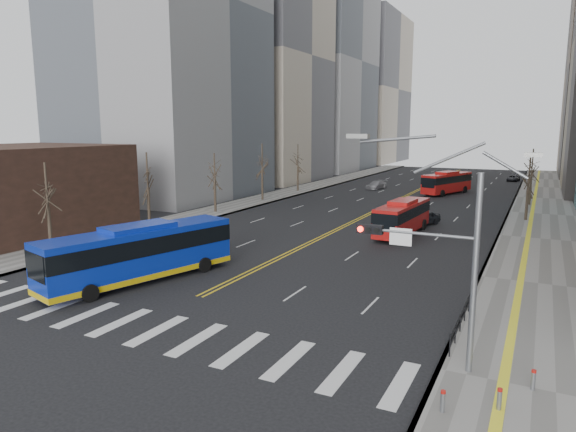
{
  "coord_description": "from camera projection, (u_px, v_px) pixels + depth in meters",
  "views": [
    {
      "loc": [
        17.24,
        -18.12,
        9.65
      ],
      "look_at": [
        2.87,
        10.75,
        4.07
      ],
      "focal_mm": 32.0,
      "sensor_mm": 36.0,
      "label": 1
    }
  ],
  "objects": [
    {
      "name": "sidewalk_right",
      "position": [
        542.0,
        214.0,
        57.2
      ],
      "size": [
        7.0,
        130.0,
        0.15
      ],
      "primitive_type": "cube",
      "color": "slate",
      "rests_on": "ground"
    },
    {
      "name": "street_trees",
      "position": [
        302.0,
        170.0,
        58.0
      ],
      "size": [
        35.2,
        47.2,
        7.6
      ],
      "color": "#2D251C",
      "rests_on": "ground"
    },
    {
      "name": "red_bus_near",
      "position": [
        402.0,
        215.0,
        46.63
      ],
      "size": [
        3.0,
        10.01,
        3.17
      ],
      "color": "#AE1412",
      "rests_on": "ground"
    },
    {
      "name": "bollards",
      "position": [
        493.0,
        393.0,
        17.82
      ],
      "size": [
        2.87,
        3.17,
        0.78
      ],
      "color": "gray",
      "rests_on": "sidewalk_right"
    },
    {
      "name": "car_dark_mid",
      "position": [
        424.0,
        218.0,
        51.41
      ],
      "size": [
        3.08,
        4.35,
        1.38
      ],
      "primitive_type": "imported",
      "rotation": [
        0.0,
        0.0,
        -0.4
      ],
      "color": "black",
      "rests_on": "ground"
    },
    {
      "name": "storefront",
      "position": [
        9.0,
        190.0,
        46.5
      ],
      "size": [
        14.0,
        18.0,
        8.0
      ],
      "color": "#301F18",
      "rests_on": "ground"
    },
    {
      "name": "sidewalk_left",
      "position": [
        273.0,
        196.0,
        72.13
      ],
      "size": [
        5.0,
        130.0,
        0.15
      ],
      "primitive_type": "cube",
      "color": "slate",
      "rests_on": "ground"
    },
    {
      "name": "crosswalk",
      "position": [
        139.0,
        326.0,
        25.2
      ],
      "size": [
        26.7,
        4.0,
        0.01
      ],
      "color": "silver",
      "rests_on": "ground"
    },
    {
      "name": "car_silver",
      "position": [
        376.0,
        185.0,
        81.29
      ],
      "size": [
        2.72,
        4.82,
        1.32
      ],
      "primitive_type": "imported",
      "rotation": [
        0.0,
        0.0,
        -0.2
      ],
      "color": "gray",
      "rests_on": "ground"
    },
    {
      "name": "signal_mast",
      "position": [
        437.0,
        251.0,
        20.09
      ],
      "size": [
        5.37,
        0.37,
        9.39
      ],
      "color": "gray",
      "rests_on": "ground"
    },
    {
      "name": "car_white",
      "position": [
        61.0,
        257.0,
        35.86
      ],
      "size": [
        1.8,
        4.5,
        1.45
      ],
      "primitive_type": "imported",
      "rotation": [
        0.0,
        0.0,
        0.06
      ],
      "color": "white",
      "rests_on": "ground"
    },
    {
      "name": "blue_bus",
      "position": [
        140.0,
        252.0,
        32.28
      ],
      "size": [
        6.06,
        12.94,
        3.68
      ],
      "color": "#0B26A8",
      "rests_on": "ground"
    },
    {
      "name": "office_towers",
      "position": [
        434.0,
        36.0,
        81.5
      ],
      "size": [
        83.0,
        134.0,
        58.0
      ],
      "color": "gray",
      "rests_on": "ground"
    },
    {
      "name": "ground",
      "position": [
        139.0,
        326.0,
        25.2
      ],
      "size": [
        220.0,
        220.0,
        0.0
      ],
      "primitive_type": "plane",
      "color": "black"
    },
    {
      "name": "centerline",
      "position": [
        407.0,
        195.0,
        73.72
      ],
      "size": [
        0.55,
        100.0,
        0.01
      ],
      "color": "gold",
      "rests_on": "ground"
    },
    {
      "name": "pedestrian_railing",
      "position": [
        461.0,
        318.0,
        24.07
      ],
      "size": [
        0.06,
        6.06,
        1.02
      ],
      "color": "black",
      "rests_on": "sidewalk_right"
    },
    {
      "name": "red_bus_far",
      "position": [
        447.0,
        181.0,
        75.0
      ],
      "size": [
        5.73,
        10.58,
        3.31
      ],
      "color": "#AE1412",
      "rests_on": "ground"
    },
    {
      "name": "car_dark_far",
      "position": [
        513.0,
        178.0,
        93.2
      ],
      "size": [
        2.22,
        4.07,
        1.08
      ],
      "primitive_type": "imported",
      "rotation": [
        0.0,
        0.0,
        -0.11
      ],
      "color": "black",
      "rests_on": "ground"
    }
  ]
}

